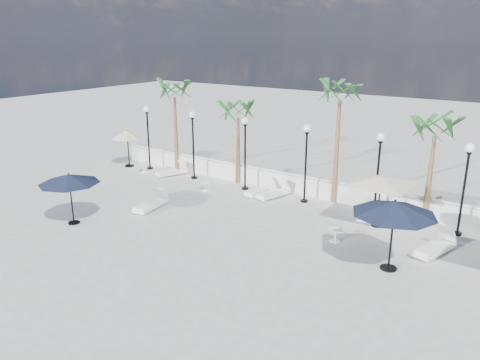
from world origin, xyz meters
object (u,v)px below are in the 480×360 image
Objects in this scene: lounger_2 at (261,190)px; parasol_cream_small at (127,135)px; lounger_4 at (366,213)px; parasol_navy_mid at (395,208)px; parasol_cream_sq_a at (381,176)px; lounger_0 at (172,172)px; parasol_navy_left at (69,179)px; lounger_1 at (151,204)px; lounger_5 at (395,219)px; lounger_3 at (273,193)px; lounger_6 at (435,247)px.

lounger_2 is 9.81m from parasol_cream_small.
parasol_navy_mid is at bearing -72.76° from lounger_4.
parasol_cream_sq_a is at bearing -2.39° from parasol_cream_small.
parasol_navy_left reaches higher than lounger_0.
parasol_cream_small is (-3.56, -0.02, 1.76)m from lounger_0.
lounger_4 is (8.76, 4.67, -0.04)m from lounger_1.
lounger_1 is 1.27× the size of lounger_5.
lounger_3 reaches higher than lounger_4.
lounger_2 is at bearing -176.32° from lounger_6.
parasol_navy_left is at bearing -159.82° from lounger_5.
lounger_3 is 10.55m from parasol_cream_small.
lounger_0 is at bearing -168.59° from lounger_2.
lounger_3 is (6.85, 0.00, 0.01)m from lounger_0.
lounger_0 reaches higher than lounger_4.
parasol_cream_small is at bearing -168.49° from lounger_2.
lounger_2 is 9.24m from parasol_navy_mid.
lounger_1 is at bearing -151.19° from lounger_6.
lounger_2 is 1.09× the size of lounger_4.
parasol_cream_small is at bearing 168.50° from lounger_4.
parasol_navy_left is at bearing -164.12° from parasol_navy_mid.
lounger_4 is 1.28m from lounger_5.
parasol_navy_mid is at bearing -16.65° from lounger_3.
parasol_navy_left is (-11.56, -7.85, 1.81)m from lounger_5.
lounger_3 is 0.93× the size of lounger_6.
lounger_0 is 0.94× the size of lounger_3.
parasol_navy_mid reaches higher than lounger_6.
lounger_2 is at bearing -165.93° from lounger_3.
parasol_navy_mid reaches higher than parasol_navy_left.
parasol_cream_small is at bearing 166.05° from lounger_5.
lounger_0 is 0.90× the size of lounger_1.
lounger_5 is 0.72× the size of parasol_cream_small.
parasol_navy_mid is 1.24× the size of parasol_cream_small.
lounger_0 is 0.82× the size of parasol_cream_small.
lounger_3 reaches higher than lounger_0.
lounger_0 reaches higher than lounger_5.
parasol_cream_small reaches higher than lounger_4.
parasol_cream_small is at bearing -156.73° from lounger_0.
lounger_1 is 0.92× the size of parasol_cream_small.
lounger_1 is 9.93m from lounger_4.
lounger_0 is 12.58m from parasol_cream_sq_a.
lounger_2 is at bearing 173.80° from parasol_cream_sq_a.
lounger_4 is 3.97m from lounger_6.
lounger_0 is 0.87× the size of lounger_6.
lounger_6 is at bearing 22.90° from parasol_navy_left.
lounger_0 is 0.96× the size of lounger_2.
parasol_navy_left reaches higher than lounger_6.
lounger_4 is at bearing 14.04° from lounger_3.
parasol_navy_mid is (7.18, -4.27, 2.03)m from lounger_3.
parasol_cream_sq_a is (-1.63, 3.58, -0.05)m from parasol_navy_mid.
parasol_navy_mid is (11.10, 0.41, 2.02)m from lounger_1.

